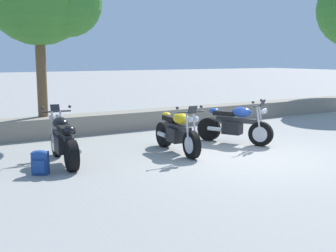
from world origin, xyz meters
The scene contains 6 objects.
ground_plane centered at (0.00, 0.00, 0.00)m, with size 120.00×120.00×0.00m, color gray.
stone_wall centered at (0.00, 4.80, 0.28)m, with size 36.00×0.80×0.55m, color gray.
motorcycle_black_near_left centered at (-3.73, 1.58, 0.49)m, with size 0.67×2.07×1.18m.
motorcycle_yellow_centre centered at (-1.12, 1.19, 0.49)m, with size 0.67×2.07×1.18m.
motorcycle_blue_far_right centered at (0.74, 1.34, 0.49)m, with size 1.16×1.89×1.18m.
rider_backpack centered at (-4.39, 0.91, 0.24)m, with size 0.35×0.34×0.47m.
Camera 1 is at (-6.39, -7.16, 2.22)m, focal length 45.79 mm.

